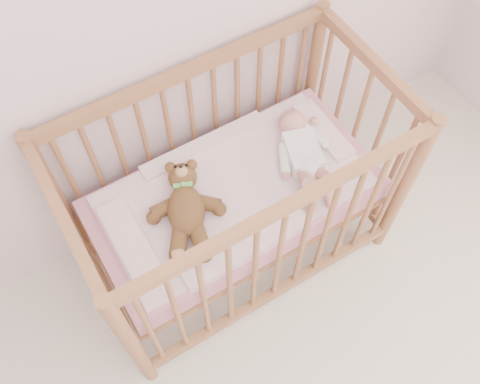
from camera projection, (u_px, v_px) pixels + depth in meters
wall_back at (83, 11)px, 1.68m from camera, size 4.00×0.02×2.70m
crib at (234, 198)px, 2.31m from camera, size 1.36×0.76×1.00m
mattress at (234, 199)px, 2.33m from camera, size 1.22×0.62×0.13m
blanket at (234, 191)px, 2.26m from camera, size 1.10×0.58×0.06m
baby at (303, 150)px, 2.28m from camera, size 0.40×0.58×0.13m
teddy_bear at (186, 209)px, 2.12m from camera, size 0.49×0.57×0.13m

